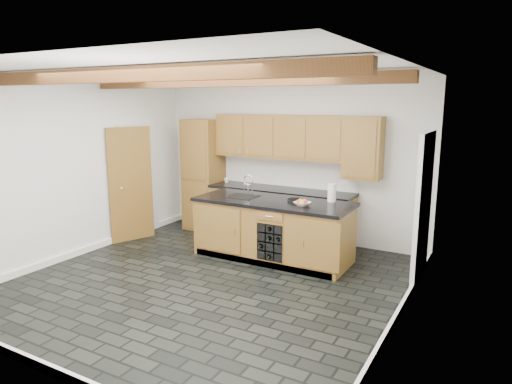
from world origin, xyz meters
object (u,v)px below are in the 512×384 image
(fruit_bowl, at_px, (302,204))
(paper_towel, at_px, (332,193))
(kitchen_scale, at_px, (295,200))
(island, at_px, (273,230))

(fruit_bowl, height_order, paper_towel, paper_towel)
(paper_towel, bearing_deg, kitchen_scale, -151.94)
(paper_towel, bearing_deg, fruit_bowl, -120.95)
(kitchen_scale, xyz_separation_m, fruit_bowl, (0.21, -0.21, -0.00))
(kitchen_scale, bearing_deg, paper_towel, 30.93)
(fruit_bowl, bearing_deg, paper_towel, 59.05)
(island, distance_m, paper_towel, 1.08)
(fruit_bowl, bearing_deg, kitchen_scale, 135.52)
(island, distance_m, kitchen_scale, 0.60)
(island, height_order, paper_towel, paper_towel)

